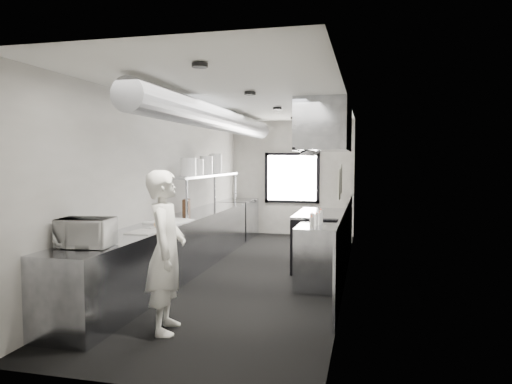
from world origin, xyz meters
The scene contains 35 objects.
floor centered at (0.00, 0.00, 0.00)m, with size 3.00×8.00×0.01m, color black.
ceiling centered at (0.00, 0.00, 2.80)m, with size 3.00×8.00×0.01m, color silver.
wall_back centered at (0.00, 4.00, 1.40)m, with size 3.00×0.02×2.80m, color beige.
wall_front centered at (0.00, -4.00, 1.40)m, with size 3.00×0.02×2.80m, color beige.
wall_left centered at (-1.50, 0.00, 1.40)m, with size 0.02×8.00×2.80m, color beige.
wall_right centered at (1.50, 0.00, 1.40)m, with size 0.02×8.00×2.80m, color beige.
wall_cladding centered at (1.48, 0.30, 0.55)m, with size 0.03×5.50×1.10m, color gray.
hvac_duct centered at (-0.70, 0.40, 2.55)m, with size 0.40×0.40×6.40m, color gray.
service_window centered at (0.00, 3.96, 1.40)m, with size 1.36×0.05×1.25m.
exhaust_hood centered at (1.10, 0.70, 2.39)m, with size 0.81×2.20×0.88m.
prep_counter centered at (-1.15, -0.50, 0.45)m, with size 0.70×6.00×0.90m, color gray.
pass_shelf centered at (-1.19, 1.00, 1.54)m, with size 0.45×3.00×0.68m.
range centered at (1.04, 0.70, 0.47)m, with size 0.88×1.60×0.94m.
bottle_station centered at (1.15, -0.70, 0.45)m, with size 0.65×0.80×0.90m, color gray.
far_work_table centered at (-1.15, 3.20, 0.45)m, with size 0.70×1.20×0.90m, color gray.
notice_sheet_a centered at (1.47, -1.20, 1.60)m, with size 0.02×0.28×0.38m, color silver.
notice_sheet_b centered at (1.47, -1.55, 1.55)m, with size 0.02×0.28×0.38m, color silver.
line_cook centered at (-0.28, -2.78, 0.87)m, with size 0.63×0.42×1.74m, color silver.
microwave centered at (-1.17, -2.89, 1.06)m, with size 0.53×0.40×0.32m, color silver.
deli_tub_a centered at (-1.26, -2.57, 0.95)m, with size 0.14×0.14×0.10m, color #ACB9AA.
deli_tub_b centered at (-1.32, -2.55, 0.95)m, with size 0.15×0.15×0.11m, color #ACB9AA.
newspaper centered at (-1.03, -1.81, 0.91)m, with size 0.35×0.44×0.01m, color beige.
small_plate centered at (-1.01, -1.47, 0.91)m, with size 0.20×0.20×0.02m, color white.
pastry centered at (-1.01, -1.47, 0.96)m, with size 0.08×0.08×0.08m, color tan.
cutting_board centered at (-1.13, -0.80, 0.91)m, with size 0.50×0.66×0.02m, color silver.
knife_block centered at (-1.32, 0.38, 1.02)m, with size 0.10×0.23×0.25m, color #4F311C.
plate_stack_a centered at (-1.18, 0.15, 1.73)m, with size 0.27×0.27×0.31m, color white.
plate_stack_b centered at (-1.19, 0.60, 1.72)m, with size 0.23×0.23×0.29m, color white.
plate_stack_c centered at (-1.22, 1.16, 1.75)m, with size 0.25×0.25×0.35m, color white.
plate_stack_d centered at (-1.18, 1.61, 1.77)m, with size 0.26×0.26×0.40m, color white.
squeeze_bottle_a centered at (1.08, -1.04, 0.99)m, with size 0.06×0.06×0.17m, color silver.
squeeze_bottle_b centered at (1.06, -0.87, 1.00)m, with size 0.07×0.07×0.20m, color silver.
squeeze_bottle_c centered at (1.10, -0.69, 0.99)m, with size 0.06×0.06×0.17m, color silver.
squeeze_bottle_d centered at (1.13, -0.56, 0.99)m, with size 0.06×0.06×0.18m, color silver.
squeeze_bottle_e centered at (1.14, -0.40, 1.00)m, with size 0.07×0.07×0.20m, color silver.
Camera 1 is at (1.81, -7.36, 1.85)m, focal length 32.76 mm.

